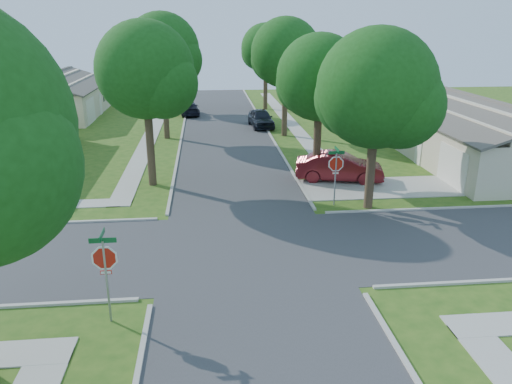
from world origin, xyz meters
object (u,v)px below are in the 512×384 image
Objects in this scene: house_ne_far at (386,100)px; car_driveway at (339,167)px; tree_e_near at (321,82)px; tree_e_far at (266,51)px; tree_ne_corner at (378,94)px; stop_sign_sw at (105,262)px; stop_sign_ne at (336,166)px; tree_w_mid at (163,54)px; tree_w_far at (173,56)px; tree_e_mid at (286,56)px; house_ne_near at (484,142)px; car_curb_east at (261,118)px; car_curb_west at (189,109)px; house_nw_far at (56,100)px; tree_w_near at (146,75)px.

house_ne_far reaches higher than car_driveway.
tree_e_near is 25.00m from tree_e_far.
tree_e_far is at bearing 93.09° from tree_ne_corner.
stop_sign_ne is at bearing 45.00° from stop_sign_sw.
tree_w_mid is 17.23m from car_driveway.
tree_ne_corner is at bearing -69.72° from tree_w_far.
house_ne_near is (11.23, -10.01, -4.74)m from tree_e_mid.
tree_w_mid is at bearing -159.40° from car_curb_east.
tree_e_mid is 2.11× the size of car_curb_west.
stop_sign_sw is 36.04m from car_curb_west.
car_curb_west is at bearing 109.65° from tree_e_near.
stop_sign_ne is at bearing -90.04° from car_curb_east.
house_ne_far is 19.35m from car_curb_west.
tree_e_mid is 15.77m from house_ne_near.
tree_e_far is at bearing 155.97° from house_ne_far.
tree_e_near is (0.05, 4.31, 3.61)m from stop_sign_ne.
tree_e_mid reaches higher than tree_e_far.
tree_w_mid reaches higher than house_ne_near.
stop_sign_ne reaches higher than car_curb_west.
car_driveway is (-0.36, 4.49, -4.77)m from tree_ne_corner.
tree_w_mid is 11.91m from car_curb_west.
tree_e_mid is at bearing 89.80° from stop_sign_ne.
tree_w_far is (-9.40, -0.00, -0.47)m from tree_e_far.
tree_ne_corner is (1.61, -4.80, -0.05)m from tree_e_near.
tree_e_mid is 9.40m from tree_w_mid.
stop_sign_ne is (9.40, 9.40, 0.00)m from stop_sign_sw.
tree_ne_corner is (11.06, 8.91, 3.56)m from stop_sign_sw.
house_ne_far is 3.11× the size of car_curb_west.
tree_ne_corner is 6.56m from car_driveway.
stop_sign_ne is at bearing 99.75° from car_curb_west.
car_driveway is at bearing -84.38° from car_curb_east.
car_curb_west is at bearing 173.22° from house_ne_far.
tree_w_far is 12.19m from house_nw_far.
tree_e_near is at bearing -119.35° from house_ne_far.
stop_sign_ne is 16.84m from tree_e_mid.
tree_w_near is at bearing 180.00° from tree_e_near.
car_curb_west is at bearing 106.55° from stop_sign_ne.
tree_e_far reaches higher than car_curb_east.
tree_w_mid is 23.46m from house_ne_near.
tree_e_near is 0.96× the size of tree_ne_corner.
tree_e_far is 1.09× the size of tree_w_far.
tree_w_mid is at bearing -125.85° from tree_e_far.
tree_e_far reaches higher than tree_e_near.
stop_sign_sw is 0.60× the size of car_driveway.
car_driveway is at bearing -46.65° from house_nw_far.
car_curb_west is at bearing -61.98° from tree_w_far.
tree_w_near is at bearing -89.99° from tree_w_far.
tree_e_near is 0.61× the size of house_nw_far.
tree_e_near is 26.71m from tree_w_far.
house_nw_far is (-31.98, 21.00, 0.00)m from house_ne_near.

